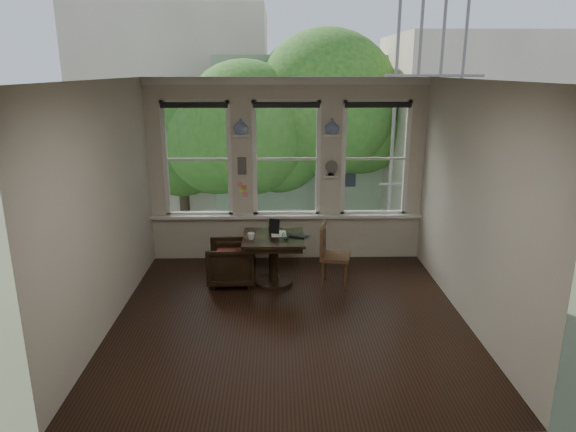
{
  "coord_description": "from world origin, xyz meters",
  "views": [
    {
      "loc": [
        -0.16,
        -6.07,
        3.12
      ],
      "look_at": [
        -0.0,
        0.9,
        1.11
      ],
      "focal_mm": 32.0,
      "sensor_mm": 36.0,
      "label": 1
    }
  ],
  "objects_px": {
    "side_chair_right": "(335,256)",
    "mug": "(251,236)",
    "laptop": "(298,237)",
    "armchair_left": "(231,263)",
    "table": "(274,260)"
  },
  "relations": [
    {
      "from": "side_chair_right",
      "to": "mug",
      "type": "bearing_deg",
      "value": 105.22
    },
    {
      "from": "armchair_left",
      "to": "table",
      "type": "bearing_deg",
      "value": 83.69
    },
    {
      "from": "side_chair_right",
      "to": "laptop",
      "type": "height_order",
      "value": "side_chair_right"
    },
    {
      "from": "side_chair_right",
      "to": "laptop",
      "type": "relative_size",
      "value": 2.92
    },
    {
      "from": "table",
      "to": "side_chair_right",
      "type": "relative_size",
      "value": 0.98
    },
    {
      "from": "armchair_left",
      "to": "laptop",
      "type": "bearing_deg",
      "value": 81.5
    },
    {
      "from": "side_chair_right",
      "to": "mug",
      "type": "relative_size",
      "value": 8.78
    },
    {
      "from": "side_chair_right",
      "to": "armchair_left",
      "type": "bearing_deg",
      "value": 97.66
    },
    {
      "from": "side_chair_right",
      "to": "mug",
      "type": "xyz_separation_m",
      "value": [
        -1.23,
        -0.06,
        0.34
      ]
    },
    {
      "from": "laptop",
      "to": "mug",
      "type": "distance_m",
      "value": 0.68
    },
    {
      "from": "table",
      "to": "laptop",
      "type": "height_order",
      "value": "laptop"
    },
    {
      "from": "table",
      "to": "mug",
      "type": "relative_size",
      "value": 8.59
    },
    {
      "from": "side_chair_right",
      "to": "mug",
      "type": "height_order",
      "value": "side_chair_right"
    },
    {
      "from": "laptop",
      "to": "mug",
      "type": "xyz_separation_m",
      "value": [
        -0.68,
        -0.05,
        0.04
      ]
    },
    {
      "from": "armchair_left",
      "to": "mug",
      "type": "height_order",
      "value": "mug"
    }
  ]
}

